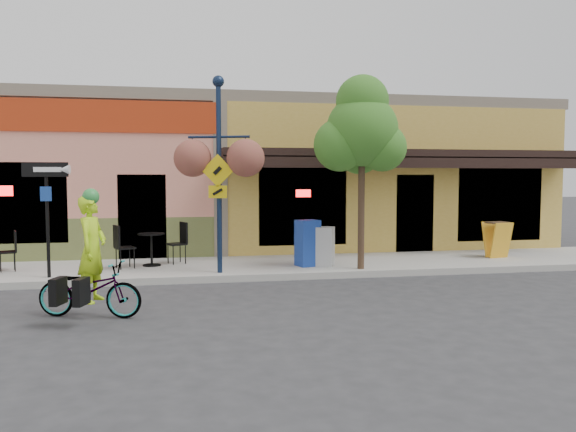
% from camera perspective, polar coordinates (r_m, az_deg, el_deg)
% --- Properties ---
extents(ground, '(90.00, 90.00, 0.00)m').
position_cam_1_polar(ground, '(11.70, -0.73, -7.04)').
color(ground, '#2D2D30').
rests_on(ground, ground).
extents(sidewalk, '(24.00, 3.00, 0.15)m').
position_cam_1_polar(sidewalk, '(13.63, -2.18, -5.14)').
color(sidewalk, '#9E9B93').
rests_on(sidewalk, ground).
extents(curb, '(24.00, 0.12, 0.15)m').
position_cam_1_polar(curb, '(12.22, -1.17, -6.21)').
color(curb, '#A8A59E').
rests_on(curb, ground).
extents(building, '(18.20, 8.20, 4.50)m').
position_cam_1_polar(building, '(18.91, -4.65, 4.02)').
color(building, '#E58A71').
rests_on(building, ground).
extents(bicycle, '(1.80, 1.05, 0.90)m').
position_cam_1_polar(bicycle, '(9.55, -19.49, -7.05)').
color(bicycle, maroon).
rests_on(bicycle, ground).
extents(cyclist_rider, '(0.57, 0.71, 1.70)m').
position_cam_1_polar(cyclist_rider, '(9.47, -19.24, -4.67)').
color(cyclist_rider, '#BBEF19').
rests_on(cyclist_rider, ground).
extents(lamp_post, '(1.46, 0.95, 4.26)m').
position_cam_1_polar(lamp_post, '(12.24, -7.02, 4.17)').
color(lamp_post, '#12203A').
rests_on(lamp_post, sidewalk).
extents(one_way_sign, '(0.93, 0.25, 2.39)m').
position_cam_1_polar(one_way_sign, '(12.62, -23.24, -0.39)').
color(one_way_sign, black).
rests_on(one_way_sign, sidewalk).
extents(cafe_set_right, '(1.87, 1.45, 1.01)m').
position_cam_1_polar(cafe_set_right, '(13.56, -13.70, -2.83)').
color(cafe_set_right, black).
rests_on(cafe_set_right, sidewalk).
extents(newspaper_box_blue, '(0.59, 0.56, 1.08)m').
position_cam_1_polar(newspaper_box_blue, '(13.19, 2.01, -2.76)').
color(newspaper_box_blue, '#19399B').
rests_on(newspaper_box_blue, sidewalk).
extents(newspaper_box_grey, '(0.55, 0.53, 0.92)m').
position_cam_1_polar(newspaper_box_grey, '(13.21, 3.72, -3.10)').
color(newspaper_box_grey, '#ACACAC').
rests_on(newspaper_box_grey, sidewalk).
extents(street_tree, '(1.91, 1.91, 4.42)m').
position_cam_1_polar(street_tree, '(12.77, 7.49, 4.50)').
color(street_tree, '#3D7A26').
rests_on(street_tree, sidewalk).
extents(sandwich_board, '(0.62, 0.50, 0.93)m').
position_cam_1_polar(sandwich_board, '(15.39, 20.88, -2.32)').
color(sandwich_board, gold).
rests_on(sandwich_board, sidewalk).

